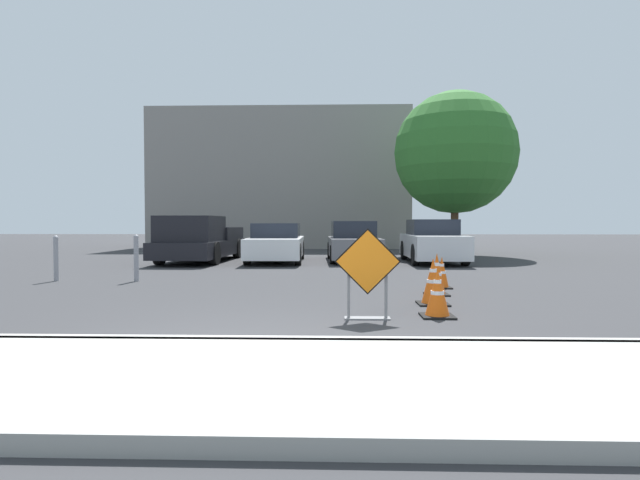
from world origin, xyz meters
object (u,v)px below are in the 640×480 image
Objects in this scene: traffic_cone_nearest at (437,294)px; parked_car_third at (432,242)px; pickup_truck at (199,241)px; parked_car_nearest at (276,244)px; traffic_cone_second at (433,282)px; bollard_nearest at (136,257)px; road_closed_sign at (368,271)px; bollard_second at (56,257)px; traffic_cone_third at (437,275)px; traffic_cone_fourth at (442,273)px; parked_car_second at (353,243)px.

traffic_cone_nearest is 0.16× the size of parked_car_third.
pickup_truck is 2.75m from parked_car_nearest.
bollard_nearest is (-6.30, 3.16, 0.20)m from traffic_cone_second.
traffic_cone_nearest is at bearing 12.14° from road_closed_sign.
road_closed_sign is at bearing 118.47° from pickup_truck.
parked_car_nearest is at bearing -175.86° from pickup_truck.
bollard_second is at bearing 180.00° from bollard_nearest.
traffic_cone_third is 1.20× the size of traffic_cone_fourth.
parked_car_nearest is at bearing 121.35° from traffic_cone_fourth.
traffic_cone_nearest is 0.90× the size of traffic_cone_second.
traffic_cone_nearest is 0.88× the size of traffic_cone_third.
pickup_truck reaches higher than traffic_cone_nearest.
parked_car_nearest is at bearing 103.50° from road_closed_sign.
traffic_cone_nearest is at bearing -34.88° from bollard_nearest.
traffic_cone_second is 9.74m from parked_car_second.
parked_car_second is (-1.27, 8.58, 0.27)m from traffic_cone_third.
traffic_cone_third is at bearing 59.07° from road_closed_sign.
traffic_cone_nearest is 10.85m from parked_car_second.
road_closed_sign is at bearing 74.80° from parked_car_third.
traffic_cone_second is 11.16m from pickup_truck.
pickup_truck reaches higher than bollard_nearest.
traffic_cone_nearest is at bearing -28.00° from bollard_second.
parked_car_second is 3.94× the size of bollard_nearest.
parked_car_second is 4.02× the size of bollard_second.
traffic_cone_nearest is 9.13m from bollard_second.
road_closed_sign is 11.70m from pickup_truck.
road_closed_sign is 8.36m from bollard_second.
traffic_cone_second is at bearing -26.64° from bollard_nearest.
traffic_cone_nearest is at bearing 123.32° from pickup_truck.
traffic_cone_fourth is 0.15× the size of parked_car_third.
pickup_truck is (-6.75, 7.99, 0.34)m from traffic_cone_third.
parked_car_third is (1.47, 8.02, 0.31)m from traffic_cone_third.
pickup_truck reaches higher than bollard_second.
pickup_truck is 5.93m from bollard_nearest.
parked_car_nearest is 7.54m from bollard_second.
pickup_truck is at bearing 0.76° from parked_car_nearest.
traffic_cone_second is 1.14m from traffic_cone_third.
parked_car_third is 11.62m from bollard_second.
parked_car_third is at bearing 79.11° from traffic_cone_second.
traffic_cone_second is 9.94m from parked_car_nearest.
bollard_second reaches higher than traffic_cone_second.
road_closed_sign is at bearing -120.93° from traffic_cone_third.
bollard_nearest is at bearing 65.09° from parked_car_nearest.
road_closed_sign is 1.83× the size of traffic_cone_nearest.
traffic_cone_nearest is 0.15× the size of parked_car_nearest.
road_closed_sign reaches higher than traffic_cone_nearest.
parked_car_second is (0.20, 11.04, -0.03)m from road_closed_sign.
parked_car_nearest is 4.14× the size of bollard_nearest.
pickup_truck is at bearing 135.40° from traffic_cone_fourth.
traffic_cone_third is at bearing 75.42° from traffic_cone_second.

